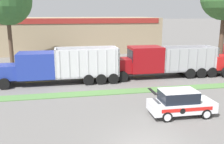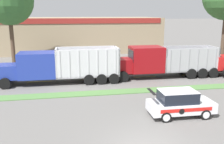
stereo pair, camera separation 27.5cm
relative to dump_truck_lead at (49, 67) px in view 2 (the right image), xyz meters
The scene contains 9 objects.
grass_verge 6.91m from the dump_truck_lead, 34.76° to the right, with size 120.00×1.34×0.06m, color #517F42.
centre_line_3 2.07m from the dump_truck_lead, 141.32° to the left, with size 2.40×0.14×0.01m, color yellow.
centre_line_4 4.72m from the dump_truck_lead, 10.75° to the left, with size 2.40×0.14×0.01m, color yellow.
centre_line_5 9.93m from the dump_truck_lead, ahead, with size 2.40×0.14×0.01m, color yellow.
centre_line_6 15.27m from the dump_truck_lead, ahead, with size 2.40×0.14×0.01m, color yellow.
dump_truck_lead is the anchor object (origin of this frame).
dump_truck_trail 10.62m from the dump_truck_lead, ahead, with size 11.28×2.73×3.28m.
rally_car 12.95m from the dump_truck_lead, 47.01° to the right, with size 4.24×1.96×1.76m.
store_building_backdrop 22.43m from the dump_truck_lead, 83.50° to the left, with size 30.78×12.10×5.84m.
Camera 2 is at (-3.74, -10.80, 6.52)m, focal length 40.00 mm.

